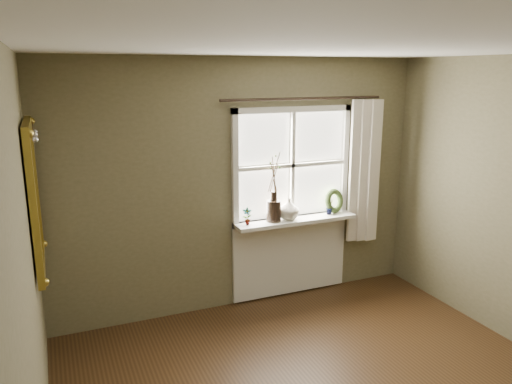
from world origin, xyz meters
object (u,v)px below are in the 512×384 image
at_px(dark_jug, 274,211).
at_px(wreath, 334,203).
at_px(gilt_mirror, 34,196).
at_px(cream_vase, 289,209).

height_order(dark_jug, wreath, wreath).
distance_m(dark_jug, gilt_mirror, 2.35).
relative_size(dark_jug, cream_vase, 0.97).
distance_m(dark_jug, wreath, 0.76).
xyz_separation_m(wreath, gilt_mirror, (-3.01, -0.50, 0.50)).
bearing_deg(dark_jug, gilt_mirror, -168.39).
relative_size(cream_vase, gilt_mirror, 0.20).
xyz_separation_m(dark_jug, wreath, (0.76, 0.04, -0.01)).
bearing_deg(cream_vase, dark_jug, 180.00).
bearing_deg(gilt_mirror, cream_vase, 10.79).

